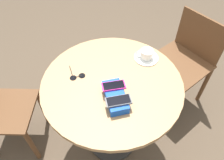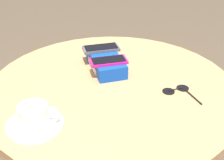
{
  "view_description": "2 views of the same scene",
  "coord_description": "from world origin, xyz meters",
  "px_view_note": "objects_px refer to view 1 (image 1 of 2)",
  "views": [
    {
      "loc": [
        -0.86,
        -0.02,
        1.76
      ],
      "look_at": [
        0.0,
        0.0,
        0.78
      ],
      "focal_mm": 35.0,
      "sensor_mm": 36.0,
      "label": 1
    },
    {
      "loc": [
        0.92,
        -0.02,
        1.32
      ],
      "look_at": [
        0.0,
        0.0,
        0.78
      ],
      "focal_mm": 50.0,
      "sensor_mm": 36.0,
      "label": 2
    }
  ],
  "objects_px": {
    "phone_gray": "(118,101)",
    "saucer": "(146,58)",
    "round_table": "(112,96)",
    "chair_near_window": "(183,61)",
    "phone_box": "(115,97)",
    "sunglasses": "(77,76)",
    "phone_magenta": "(114,86)",
    "coffee_cup": "(146,54)"
  },
  "relations": [
    {
      "from": "saucer",
      "to": "round_table",
      "type": "bearing_deg",
      "value": 134.1
    },
    {
      "from": "phone_box",
      "to": "coffee_cup",
      "type": "distance_m",
      "value": 0.4
    },
    {
      "from": "round_table",
      "to": "phone_magenta",
      "type": "distance_m",
      "value": 0.21
    },
    {
      "from": "round_table",
      "to": "phone_magenta",
      "type": "height_order",
      "value": "phone_magenta"
    },
    {
      "from": "round_table",
      "to": "sunglasses",
      "type": "bearing_deg",
      "value": 78.74
    },
    {
      "from": "sunglasses",
      "to": "chair_near_window",
      "type": "bearing_deg",
      "value": -60.29
    },
    {
      "from": "round_table",
      "to": "phone_gray",
      "type": "relative_size",
      "value": 5.76
    },
    {
      "from": "round_table",
      "to": "saucer",
      "type": "height_order",
      "value": "saucer"
    },
    {
      "from": "phone_box",
      "to": "sunglasses",
      "type": "bearing_deg",
      "value": 54.48
    },
    {
      "from": "phone_gray",
      "to": "sunglasses",
      "type": "bearing_deg",
      "value": 49.27
    },
    {
      "from": "chair_near_window",
      "to": "saucer",
      "type": "bearing_deg",
      "value": 128.02
    },
    {
      "from": "phone_gray",
      "to": "chair_near_window",
      "type": "relative_size",
      "value": 0.18
    },
    {
      "from": "phone_magenta",
      "to": "coffee_cup",
      "type": "height_order",
      "value": "coffee_cup"
    },
    {
      "from": "round_table",
      "to": "phone_gray",
      "type": "bearing_deg",
      "value": -167.82
    },
    {
      "from": "round_table",
      "to": "chair_near_window",
      "type": "distance_m",
      "value": 0.81
    },
    {
      "from": "saucer",
      "to": "sunglasses",
      "type": "height_order",
      "value": "saucer"
    },
    {
      "from": "coffee_cup",
      "to": "sunglasses",
      "type": "height_order",
      "value": "coffee_cup"
    },
    {
      "from": "coffee_cup",
      "to": "sunglasses",
      "type": "xyz_separation_m",
      "value": [
        -0.17,
        0.44,
        -0.04
      ]
    },
    {
      "from": "phone_magenta",
      "to": "coffee_cup",
      "type": "bearing_deg",
      "value": -35.88
    },
    {
      "from": "phone_magenta",
      "to": "round_table",
      "type": "bearing_deg",
      "value": 8.32
    },
    {
      "from": "round_table",
      "to": "chair_near_window",
      "type": "height_order",
      "value": "chair_near_window"
    },
    {
      "from": "round_table",
      "to": "coffee_cup",
      "type": "distance_m",
      "value": 0.36
    },
    {
      "from": "round_table",
      "to": "chair_near_window",
      "type": "relative_size",
      "value": 1.05
    },
    {
      "from": "chair_near_window",
      "to": "phone_gray",
      "type": "bearing_deg",
      "value": 140.82
    },
    {
      "from": "phone_magenta",
      "to": "chair_near_window",
      "type": "bearing_deg",
      "value": -45.21
    },
    {
      "from": "phone_magenta",
      "to": "saucer",
      "type": "distance_m",
      "value": 0.36
    },
    {
      "from": "phone_box",
      "to": "phone_magenta",
      "type": "height_order",
      "value": "phone_magenta"
    },
    {
      "from": "phone_box",
      "to": "sunglasses",
      "type": "distance_m",
      "value": 0.3
    },
    {
      "from": "phone_box",
      "to": "coffee_cup",
      "type": "relative_size",
      "value": 2.06
    },
    {
      "from": "sunglasses",
      "to": "round_table",
      "type": "bearing_deg",
      "value": -101.26
    },
    {
      "from": "round_table",
      "to": "phone_magenta",
      "type": "xyz_separation_m",
      "value": [
        -0.07,
        -0.01,
        0.2
      ]
    },
    {
      "from": "round_table",
      "to": "coffee_cup",
      "type": "xyz_separation_m",
      "value": [
        0.22,
        -0.22,
        0.18
      ]
    },
    {
      "from": "saucer",
      "to": "chair_near_window",
      "type": "height_order",
      "value": "chair_near_window"
    },
    {
      "from": "coffee_cup",
      "to": "saucer",
      "type": "bearing_deg",
      "value": -88.8
    },
    {
      "from": "saucer",
      "to": "sunglasses",
      "type": "xyz_separation_m",
      "value": [
        -0.17,
        0.44,
        -0.0
      ]
    },
    {
      "from": "round_table",
      "to": "phone_gray",
      "type": "distance_m",
      "value": 0.27
    },
    {
      "from": "phone_box",
      "to": "coffee_cup",
      "type": "xyz_separation_m",
      "value": [
        0.34,
        -0.2,
        0.01
      ]
    },
    {
      "from": "phone_gray",
      "to": "phone_magenta",
      "type": "relative_size",
      "value": 1.05
    },
    {
      "from": "saucer",
      "to": "phone_magenta",
      "type": "bearing_deg",
      "value": 143.78
    },
    {
      "from": "saucer",
      "to": "phone_box",
      "type": "bearing_deg",
      "value": 149.57
    },
    {
      "from": "phone_gray",
      "to": "saucer",
      "type": "height_order",
      "value": "phone_gray"
    },
    {
      "from": "phone_box",
      "to": "chair_near_window",
      "type": "bearing_deg",
      "value": -42.18
    }
  ]
}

